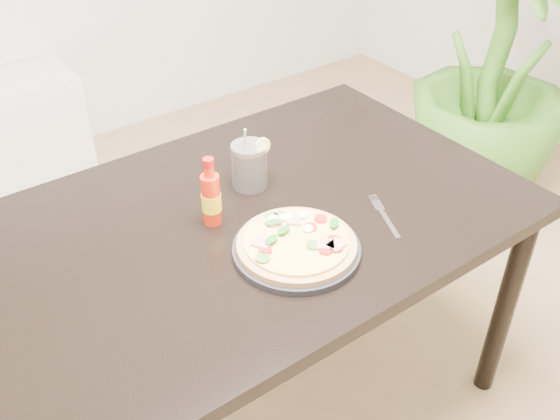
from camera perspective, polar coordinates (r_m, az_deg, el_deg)
floor at (r=2.09m, az=8.32°, el=-18.49°), size 4.50×4.50×0.00m
dining_table at (r=1.64m, az=-2.48°, el=-2.62°), size 1.40×0.90×0.75m
plate at (r=1.46m, az=1.51°, el=-3.63°), size 0.30×0.30×0.02m
pizza at (r=1.45m, az=1.52°, el=-2.95°), size 0.28×0.28×0.03m
hot_sauce_bottle at (r=1.52m, az=-6.31°, el=1.11°), size 0.06×0.06×0.18m
cola_cup at (r=1.66m, az=-2.81°, el=4.00°), size 0.10×0.10×0.18m
fork at (r=1.60m, az=9.44°, el=-0.41°), size 0.09×0.18×0.00m
houseplant at (r=2.86m, az=19.16°, el=12.04°), size 0.96×0.96×1.24m
plant_pot at (r=3.08m, az=17.33°, el=3.43°), size 0.28×0.28×0.22m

